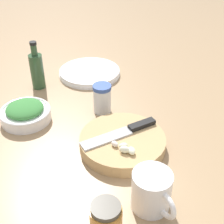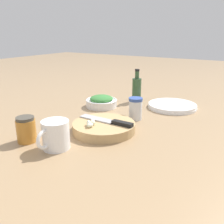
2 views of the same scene
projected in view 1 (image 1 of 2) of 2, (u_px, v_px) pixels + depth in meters
ground_plane at (119, 127)px, 0.90m from camera, size 5.00×5.00×0.00m
cutting_board at (123, 142)px, 0.81m from camera, size 0.22×0.22×0.03m
chef_knife at (124, 131)px, 0.82m from camera, size 0.04×0.22×0.01m
garlic_cloves at (125, 148)px, 0.76m from camera, size 0.07×0.04×0.02m
herb_bowl at (25, 113)px, 0.91m from camera, size 0.15×0.15×0.06m
spice_jar at (103, 98)px, 0.94m from camera, size 0.06×0.06×0.09m
coffee_mug at (152, 191)px, 0.64m from camera, size 0.12×0.08×0.09m
plate_stack at (90, 72)px, 1.15m from camera, size 0.23×0.23×0.02m
honey_jar at (106, 221)px, 0.59m from camera, size 0.06×0.06×0.08m
oil_bottle at (37, 70)px, 1.05m from camera, size 0.05×0.05×0.17m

